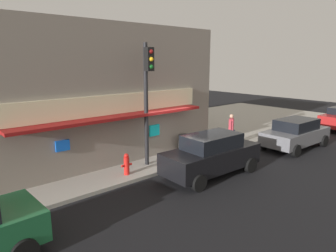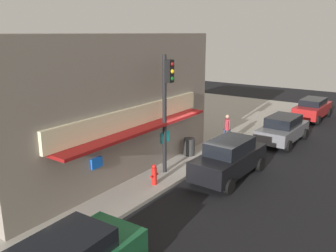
{
  "view_description": "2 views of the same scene",
  "coord_description": "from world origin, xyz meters",
  "views": [
    {
      "loc": [
        -9.04,
        -9.17,
        4.66
      ],
      "look_at": [
        -0.32,
        0.77,
        1.79
      ],
      "focal_mm": 32.37,
      "sensor_mm": 36.0,
      "label": 1
    },
    {
      "loc": [
        -13.4,
        -7.57,
        6.28
      ],
      "look_at": [
        0.22,
        1.95,
        1.83
      ],
      "focal_mm": 37.45,
      "sensor_mm": 36.0,
      "label": 2
    }
  ],
  "objects": [
    {
      "name": "parked_car_black",
      "position": [
        0.12,
        -1.43,
        0.89
      ],
      "size": [
        4.43,
        2.02,
        1.75
      ],
      "color": "black",
      "rests_on": "ground_plane"
    },
    {
      "name": "parked_car_red",
      "position": [
        13.68,
        -1.77,
        0.81
      ],
      "size": [
        4.54,
        2.06,
        1.54
      ],
      "color": "#AD1E1E",
      "rests_on": "ground_plane"
    },
    {
      "name": "fire_hydrant",
      "position": [
        -2.67,
        0.63,
        0.57
      ],
      "size": [
        0.47,
        0.23,
        0.88
      ],
      "color": "red",
      "rests_on": "sidewalk"
    },
    {
      "name": "trash_can",
      "position": [
        1.25,
        1.34,
        0.59
      ],
      "size": [
        0.57,
        0.57,
        0.89
      ],
      "primitive_type": "cylinder",
      "color": "#2D2D2D",
      "rests_on": "sidewalk"
    },
    {
      "name": "pedestrian",
      "position": [
        4.07,
        0.59,
        1.08
      ],
      "size": [
        0.52,
        0.44,
        1.7
      ],
      "color": "navy",
      "rests_on": "sidewalk"
    },
    {
      "name": "sidewalk",
      "position": [
        0.0,
        5.14,
        0.07
      ],
      "size": [
        37.12,
        10.28,
        0.14
      ],
      "primitive_type": "cube",
      "color": "#A39E93",
      "rests_on": "ground_plane"
    },
    {
      "name": "traffic_light",
      "position": [
        -1.31,
        0.97,
        3.5
      ],
      "size": [
        0.32,
        0.58,
        5.24
      ],
      "color": "black",
      "rests_on": "sidewalk"
    },
    {
      "name": "corner_building",
      "position": [
        -2.5,
        5.53,
        3.19
      ],
      "size": [
        12.15,
        8.35,
        6.09
      ],
      "color": "gray",
      "rests_on": "sidewalk"
    },
    {
      "name": "ground_plane",
      "position": [
        0.0,
        0.0,
        0.0
      ],
      "size": [
        55.69,
        55.69,
        0.0
      ],
      "primitive_type": "plane",
      "color": "black"
    },
    {
      "name": "parked_car_grey",
      "position": [
        6.62,
        -1.77,
        0.82
      ],
      "size": [
        4.33,
        2.14,
        1.59
      ],
      "color": "slate",
      "rests_on": "ground_plane"
    }
  ]
}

